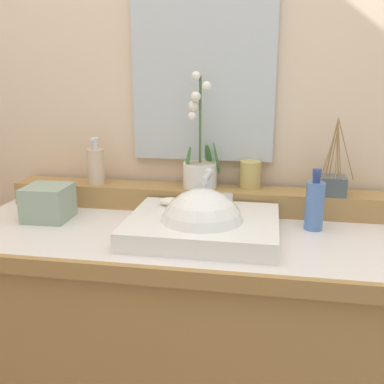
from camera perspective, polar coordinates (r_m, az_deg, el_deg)
name	(u,v)px	position (r m, az deg, el deg)	size (l,w,h in m)	color
wall_back	(205,64)	(1.59, 1.70, 15.93)	(3.08, 0.20, 2.70)	beige
vanity_cabinet	(185,362)	(1.51, -0.87, -20.83)	(1.31, 0.55, 0.89)	#A47B44
back_ledge	(196,198)	(1.47, 0.56, -0.76)	(1.23, 0.12, 0.07)	#A47B44
sink_basin	(202,229)	(1.24, 1.32, -4.78)	(0.41, 0.34, 0.27)	white
soap_bar	(170,202)	(1.34, -2.77, -1.23)	(0.07, 0.04, 0.02)	silver
potted_plant	(200,165)	(1.44, 1.00, 3.48)	(0.12, 0.11, 0.37)	white
soap_dispenser	(96,165)	(1.53, -12.15, 3.36)	(0.06, 0.06, 0.16)	beige
tumbler_cup	(250,175)	(1.46, 7.43, 2.21)	(0.07, 0.07, 0.09)	tan
reed_diffuser	(333,184)	(1.43, 17.47, 0.95)	(0.10, 0.11, 0.24)	#485253
lotion_bottle	(315,204)	(1.32, 15.35, -1.53)	(0.05, 0.06, 0.18)	#5076B5
tissue_box	(48,203)	(1.44, -17.84, -1.29)	(0.13, 0.13, 0.10)	#8CA28E
mirror	(203,63)	(1.48, 1.42, 16.16)	(0.46, 0.02, 0.63)	silver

